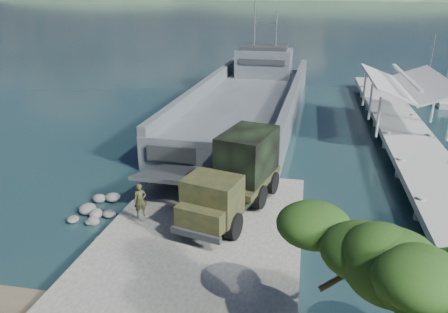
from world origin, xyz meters
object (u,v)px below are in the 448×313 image
soldier (141,207)px  overhang_tree (407,275)px  pier (402,120)px  military_truck (237,175)px  sailboat_far (426,90)px  sailboat_near (443,102)px  landing_craft (248,106)px

soldier → overhang_tree: (11.17, -8.50, 3.38)m
pier → soldier: bearing=-131.1°
military_truck → sailboat_far: sailboat_far is taller
military_truck → overhang_tree: bearing=-45.2°
soldier → sailboat_far: bearing=27.9°
sailboat_far → overhang_tree: bearing=-88.4°
pier → soldier: (-16.39, -18.79, -0.19)m
sailboat_far → overhang_tree: sailboat_far is taller
sailboat_near → sailboat_far: size_ratio=0.81×
pier → sailboat_near: (6.84, 13.20, -1.28)m
landing_craft → pier: bearing=-17.7°
landing_craft → soldier: landing_craft is taller
military_truck → soldier: bearing=-135.8°
soldier → sailboat_near: size_ratio=0.31×
sailboat_far → overhang_tree: 48.10m
pier → overhang_tree: overhang_tree is taller
military_truck → sailboat_far: bearing=77.4°
soldier → sailboat_far: (22.82, 37.96, -1.02)m
military_truck → soldier: military_truck is taller
soldier → sailboat_near: (23.22, 31.99, -1.10)m
landing_craft → sailboat_near: bearing=23.6°
military_truck → sailboat_far: (18.15, 35.31, -2.12)m
pier → military_truck: pier is taller
overhang_tree → soldier: bearing=142.7°
military_truck → overhang_tree: 13.11m
pier → sailboat_far: (6.44, 19.17, -1.21)m
military_truck → soldier: size_ratio=4.96×
soldier → overhang_tree: 14.44m
sailboat_far → military_truck: bearing=-101.6°
sailboat_near → military_truck: bearing=-117.3°
overhang_tree → landing_craft: bearing=105.1°
landing_craft → overhang_tree: bearing=-72.6°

